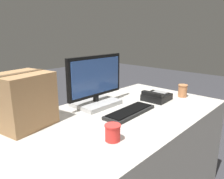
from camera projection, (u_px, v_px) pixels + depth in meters
office_desk at (113, 165)px, 1.56m from camera, size 1.80×0.90×0.75m
monitor at (96, 86)px, 1.66m from camera, size 0.51×0.26×0.38m
keyboard at (130, 112)px, 1.52m from camera, size 0.43×0.17×0.03m
desk_phone at (156, 97)px, 1.81m from camera, size 0.21×0.20×0.08m
paper_cup_left at (113, 133)px, 1.13m from camera, size 0.09×0.09×0.09m
paper_cup_right at (183, 91)px, 1.90m from camera, size 0.08×0.08×0.11m
cardboard_box at (23, 100)px, 1.29m from camera, size 0.35×0.32×0.33m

